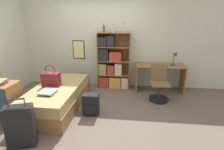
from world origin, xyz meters
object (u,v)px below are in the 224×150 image
object	(u,v)px
bed	(59,96)
bottle_brown	(113,29)
desk_lamp	(175,56)
backpack	(91,104)
bookcase	(111,65)
bottle_green	(104,29)
desk	(160,73)
book_stack_on_bed	(48,92)
suitcase	(20,127)
desk_chair	(159,89)
dresser	(1,102)
bottle_clear	(125,29)
handbag	(51,79)

from	to	relation	value
bed	bottle_brown	distance (m)	2.24
bed	desk_lamp	bearing A→B (deg)	24.78
desk_lamp	backpack	xyz separation A→B (m)	(-1.97, -1.53, -0.77)
bookcase	bottle_brown	xyz separation A→B (m)	(0.05, -0.02, 0.99)
bottle_green	desk	xyz separation A→B (m)	(1.56, -0.13, -1.16)
book_stack_on_bed	suitcase	size ratio (longest dim) A/B	0.43
bottle_green	desk_chair	size ratio (longest dim) A/B	0.27
bottle_green	desk_lamp	world-z (taller)	bottle_green
bottle_brown	desk_lamp	distance (m)	1.81
desk	dresser	bearing A→B (deg)	-150.50
dresser	desk_lamp	world-z (taller)	desk_lamp
dresser	desk_chair	bearing A→B (deg)	21.37
backpack	book_stack_on_bed	bearing A→B (deg)	-167.39
dresser	bottle_clear	size ratio (longest dim) A/B	2.96
dresser	bottle_green	distance (m)	2.96
bottle_brown	desk	size ratio (longest dim) A/B	0.17
dresser	desk_chair	distance (m)	3.46
desk_lamp	bottle_brown	bearing A→B (deg)	178.34
suitcase	bottle_green	distance (m)	3.14
suitcase	desk_chair	xyz separation A→B (m)	(2.37, 1.96, -0.07)
handbag	bottle_green	size ratio (longest dim) A/B	2.02
bookcase	desk	world-z (taller)	bookcase
dresser	bookcase	distance (m)	2.80
book_stack_on_bed	backpack	bearing A→B (deg)	12.61
dresser	desk_chair	size ratio (longest dim) A/B	0.86
bed	backpack	size ratio (longest dim) A/B	4.46
suitcase	backpack	size ratio (longest dim) A/B	1.81
bottle_green	bottle_brown	distance (m)	0.27
bottle_brown	bottle_green	bearing A→B (deg)	169.60
bottle_green	desk	world-z (taller)	bottle_green
desk_lamp	suitcase	bearing A→B (deg)	-137.42
book_stack_on_bed	backpack	world-z (taller)	book_stack_on_bed
suitcase	bottle_clear	xyz separation A→B (m)	(1.46, 2.67, 1.34)
bottle_green	desk_lamp	distance (m)	2.06
bottle_brown	bottle_clear	size ratio (longest dim) A/B	0.89
desk	suitcase	bearing A→B (deg)	-133.69
bed	suitcase	bearing A→B (deg)	-92.30
bottle_green	backpack	size ratio (longest dim) A/B	0.53
suitcase	bottle_clear	distance (m)	3.33
bed	book_stack_on_bed	size ratio (longest dim) A/B	5.69
book_stack_on_bed	suitcase	bearing A→B (deg)	-92.50
desk_lamp	backpack	distance (m)	2.61
suitcase	desk	xyz separation A→B (m)	(2.45, 2.57, 0.18)
bed	desk_lamp	world-z (taller)	desk_lamp
book_stack_on_bed	suitcase	xyz separation A→B (m)	(-0.04, -0.89, -0.20)
bookcase	bottle_clear	xyz separation A→B (m)	(0.36, 0.00, 1.00)
dresser	bottle_green	bearing A→B (deg)	48.83
desk_chair	handbag	bearing A→B (deg)	-164.34
handbag	bottle_brown	distance (m)	2.09
dresser	suitcase	bearing A→B (deg)	-39.24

